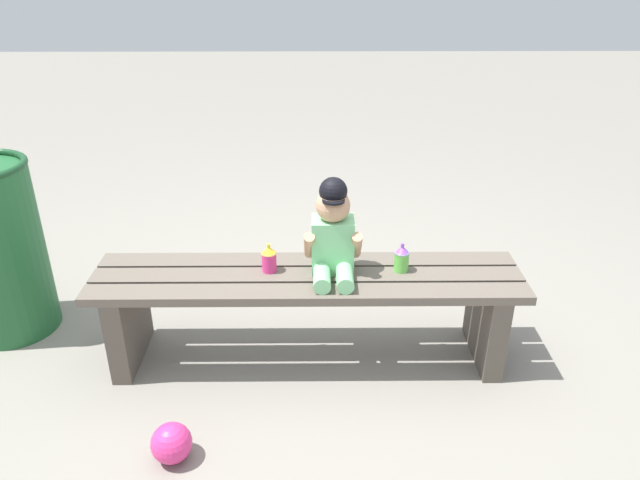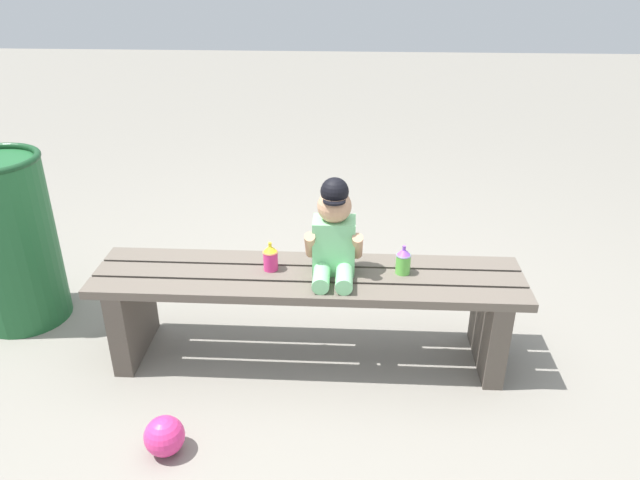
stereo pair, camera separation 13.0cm
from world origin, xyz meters
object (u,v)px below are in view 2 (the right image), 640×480
(trash_bin, at_px, (10,240))
(park_bench, at_px, (308,299))
(toy_ball, at_px, (164,436))
(sippy_cup_right, at_px, (403,260))
(sippy_cup_left, at_px, (270,257))
(child_figure, at_px, (334,234))

(trash_bin, bearing_deg, park_bench, -9.90)
(toy_ball, height_order, trash_bin, trash_bin)
(sippy_cup_right, bearing_deg, toy_ball, -144.53)
(toy_ball, xyz_separation_m, trash_bin, (-0.91, 0.82, 0.34))
(sippy_cup_left, height_order, sippy_cup_right, same)
(park_bench, relative_size, child_figure, 4.35)
(toy_ball, distance_m, trash_bin, 1.27)
(park_bench, distance_m, trash_bin, 1.40)
(sippy_cup_right, xyz_separation_m, trash_bin, (-1.77, 0.21, -0.06))
(park_bench, xyz_separation_m, trash_bin, (-1.38, 0.24, 0.12))
(toy_ball, bearing_deg, park_bench, 51.18)
(child_figure, bearing_deg, sippy_cup_right, 2.12)
(park_bench, distance_m, sippy_cup_left, 0.24)
(child_figure, distance_m, toy_ball, 0.98)
(trash_bin, bearing_deg, child_figure, -8.58)
(sippy_cup_left, height_order, toy_ball, sippy_cup_left)
(child_figure, distance_m, trash_bin, 1.51)
(child_figure, height_order, sippy_cup_right, child_figure)
(park_bench, xyz_separation_m, sippy_cup_right, (0.39, 0.03, 0.18))
(toy_ball, relative_size, trash_bin, 0.18)
(sippy_cup_left, relative_size, sippy_cup_right, 1.00)
(sippy_cup_left, xyz_separation_m, toy_ball, (-0.31, -0.61, -0.40))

